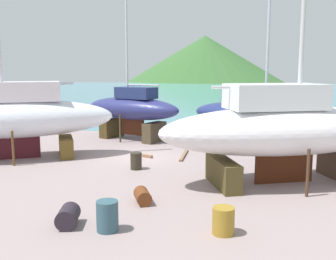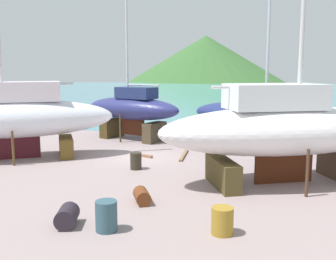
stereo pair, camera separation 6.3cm
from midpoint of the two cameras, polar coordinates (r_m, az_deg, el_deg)
The scene contains 14 objects.
ground_plane at distance 18.86m, azimuth -6.34°, elevation -5.89°, with size 45.65×45.65×0.00m, color gray.
sea_water at distance 80.30m, azimuth 5.92°, elevation 5.41°, with size 146.19×102.11×0.01m, color teal.
headland_hill at distance 152.32m, azimuth 5.43°, elevation 7.04°, with size 115.65×115.65×33.88m, color #396530.
sailboat_large_starboard at distance 22.39m, azimuth -21.09°, elevation 1.81°, with size 10.61×7.19×18.25m.
sailboat_far_slipway at distance 25.48m, azimuth 12.89°, elevation 2.24°, with size 9.71×7.63×16.74m.
sailboat_small_center at distance 17.08m, azimuth 16.50°, elevation 0.22°, with size 11.25×6.89×18.28m.
sailboat_mid_port at distance 26.79m, azimuth -5.07°, elevation 3.08°, with size 7.64×5.05×13.42m.
barrel_blue_faded at distance 12.76m, azimuth -14.19°, elevation -11.94°, with size 0.63×0.63×0.93m, color #272029.
barrel_tipped_right at distance 19.05m, azimuth -4.55°, elevation -4.46°, with size 0.54×0.54×0.81m, color #312B1F.
barrel_rust_near at distance 14.39m, azimuth -3.65°, elevation -9.47°, with size 0.53×0.53×0.91m, color brown.
barrel_tar_black at distance 11.92m, azimuth 7.98°, elevation -12.81°, with size 0.65×0.65×0.81m, color olive.
barrel_rust_mid at distance 12.15m, azimuth -8.71°, elevation -12.13°, with size 0.65×0.65×0.92m, color #345461.
timber_short_skew at distance 21.86m, azimuth 2.36°, elevation -3.64°, with size 2.78×0.17×0.11m, color #856648.
timber_plank_near at distance 21.76m, azimuth -3.71°, elevation -3.65°, with size 1.37×0.17×0.16m, color #8E674A.
Camera 2 is at (5.07, -20.73, 4.79)m, focal length 42.35 mm.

